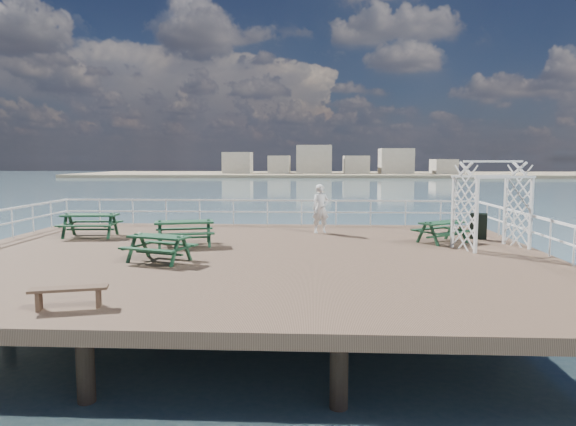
# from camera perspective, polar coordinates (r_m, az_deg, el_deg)

# --- Properties ---
(ground) EXTENTS (18.00, 14.00, 0.30)m
(ground) POSITION_cam_1_polar(r_m,az_deg,el_deg) (15.47, -4.60, -5.07)
(ground) COLOR brown
(ground) RESTS_ON ground
(sea_backdrop) EXTENTS (300.00, 300.00, 9.20)m
(sea_backdrop) POSITION_cam_1_polar(r_m,az_deg,el_deg) (149.52, 6.96, 4.68)
(sea_backdrop) COLOR #466776
(sea_backdrop) RESTS_ON ground
(railing) EXTENTS (17.77, 13.76, 1.10)m
(railing) POSITION_cam_1_polar(r_m,az_deg,el_deg) (17.84, -3.78, -0.26)
(railing) COLOR white
(railing) RESTS_ON ground
(picnic_table_a) EXTENTS (2.03, 1.68, 0.94)m
(picnic_table_a) POSITION_cam_1_polar(r_m,az_deg,el_deg) (19.99, -21.13, -0.76)
(picnic_table_a) COLOR #163E25
(picnic_table_a) RESTS_ON ground
(picnic_table_b) EXTENTS (2.19, 1.92, 0.91)m
(picnic_table_b) POSITION_cam_1_polar(r_m,az_deg,el_deg) (17.09, -11.44, -1.62)
(picnic_table_b) COLOR #163E25
(picnic_table_b) RESTS_ON ground
(picnic_table_c) EXTENTS (2.11, 2.03, 0.80)m
(picnic_table_c) POSITION_cam_1_polar(r_m,az_deg,el_deg) (18.11, 16.78, -1.55)
(picnic_table_c) COLOR #163E25
(picnic_table_c) RESTS_ON ground
(picnic_table_d) EXTENTS (2.04, 1.83, 0.82)m
(picnic_table_d) POSITION_cam_1_polar(r_m,az_deg,el_deg) (14.56, -14.15, -3.23)
(picnic_table_d) COLOR #163E25
(picnic_table_d) RESTS_ON ground
(flat_bench_near) EXTENTS (1.45, 0.71, 0.40)m
(flat_bench_near) POSITION_cam_1_polar(r_m,az_deg,el_deg) (10.65, -23.17, -8.14)
(flat_bench_near) COLOR brown
(flat_bench_near) RESTS_ON ground
(trellis_arbor) EXTENTS (2.52, 1.93, 2.78)m
(trellis_arbor) POSITION_cam_1_polar(r_m,az_deg,el_deg) (17.38, 21.69, 0.36)
(trellis_arbor) COLOR white
(trellis_arbor) RESTS_ON ground
(sandwich_board) EXTENTS (0.67, 0.58, 0.93)m
(sandwich_board) POSITION_cam_1_polar(r_m,az_deg,el_deg) (19.27, 20.41, -1.42)
(sandwich_board) COLOR black
(sandwich_board) RESTS_ON ground
(person) EXTENTS (0.79, 0.64, 1.86)m
(person) POSITION_cam_1_polar(r_m,az_deg,el_deg) (19.62, 3.65, 0.48)
(person) COLOR white
(person) RESTS_ON ground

